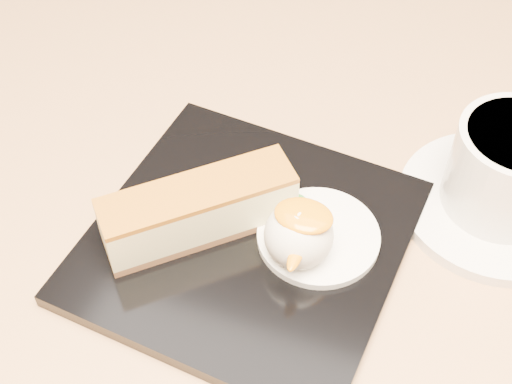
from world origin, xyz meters
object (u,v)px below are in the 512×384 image
at_px(table, 288,353).
at_px(cheesecake, 199,210).
at_px(dessert_plate, 247,241).
at_px(ice_cream_scoop, 299,235).
at_px(saucer, 495,204).

height_order(table, cheesecake, cheesecake).
bearing_deg(table, dessert_plate, -169.36).
distance_m(ice_cream_scoop, saucer, 0.17).
height_order(dessert_plate, saucer, dessert_plate).
relative_size(cheesecake, saucer, 0.87).
xyz_separation_m(dessert_plate, ice_cream_scoop, (0.04, -0.01, 0.03)).
height_order(cheesecake, saucer, cheesecake).
xyz_separation_m(table, cheesecake, (-0.07, -0.01, 0.19)).
bearing_deg(ice_cream_scoop, table, 111.51).
height_order(table, ice_cream_scoop, ice_cream_scoop).
bearing_deg(table, cheesecake, -170.60).
distance_m(dessert_plate, ice_cream_scoop, 0.05).
distance_m(table, cheesecake, 0.20).
height_order(dessert_plate, cheesecake, cheesecake).
relative_size(cheesecake, ice_cream_scoop, 2.66).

